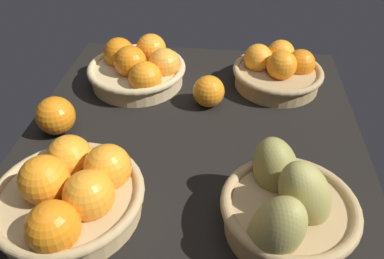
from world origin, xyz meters
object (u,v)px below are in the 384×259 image
(basket_near_right, at_px, (71,193))
(loose_orange_back_gap, at_px, (209,91))
(basket_far_left, at_px, (278,70))
(basket_near_left, at_px, (139,68))
(loose_orange_front_gap, at_px, (55,116))
(basket_far_right_pears, at_px, (287,207))

(basket_near_right, relative_size, loose_orange_back_gap, 3.43)
(basket_near_right, height_order, loose_orange_back_gap, basket_near_right)
(basket_far_left, xyz_separation_m, loose_orange_back_gap, (0.11, -0.16, -0.00))
(basket_near_left, relative_size, loose_orange_front_gap, 3.01)
(basket_near_right, bearing_deg, basket_far_left, 141.08)
(basket_near_left, xyz_separation_m, basket_far_right_pears, (0.42, 0.33, 0.01))
(basket_near_left, xyz_separation_m, loose_orange_back_gap, (0.08, 0.18, -0.01))
(basket_near_left, bearing_deg, basket_far_right_pears, 37.90)
(basket_far_right_pears, height_order, basket_near_right, basket_far_right_pears)
(basket_far_right_pears, bearing_deg, basket_near_right, -89.72)
(basket_far_left, distance_m, loose_orange_front_gap, 0.54)
(basket_near_left, bearing_deg, basket_far_left, 95.04)
(basket_near_right, xyz_separation_m, loose_orange_front_gap, (-0.20, -0.11, -0.00))
(basket_far_right_pears, relative_size, loose_orange_front_gap, 2.87)
(loose_orange_front_gap, bearing_deg, basket_far_right_pears, 66.09)
(basket_near_left, distance_m, loose_orange_back_gap, 0.20)
(basket_far_right_pears, xyz_separation_m, loose_orange_front_gap, (-0.20, -0.46, -0.01))
(basket_far_left, bearing_deg, basket_near_right, -38.92)
(basket_far_right_pears, height_order, loose_orange_front_gap, basket_far_right_pears)
(basket_far_left, distance_m, basket_near_right, 0.58)
(basket_near_right, bearing_deg, loose_orange_back_gap, 149.55)
(basket_near_right, bearing_deg, loose_orange_front_gap, -151.70)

